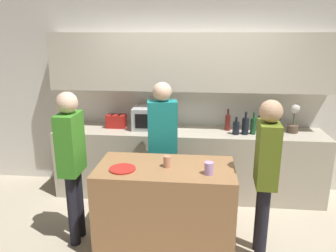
# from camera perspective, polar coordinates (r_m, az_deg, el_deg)

# --- Properties ---
(back_wall) EXTENTS (6.40, 0.40, 2.70)m
(back_wall) POSITION_cam_1_polar(r_m,az_deg,el_deg) (4.54, 3.84, 7.58)
(back_wall) COLOR silver
(back_wall) RESTS_ON ground_plane
(back_counter) EXTENTS (3.60, 0.62, 0.93)m
(back_counter) POSITION_cam_1_polar(r_m,az_deg,el_deg) (4.56, 3.46, -6.40)
(back_counter) COLOR #B7AD99
(back_counter) RESTS_ON ground_plane
(kitchen_island) EXTENTS (1.38, 0.71, 0.91)m
(kitchen_island) POSITION_cam_1_polar(r_m,az_deg,el_deg) (3.50, -0.43, -13.91)
(kitchen_island) COLOR #996B42
(kitchen_island) RESTS_ON ground_plane
(microwave) EXTENTS (0.52, 0.39, 0.30)m
(microwave) POSITION_cam_1_polar(r_m,az_deg,el_deg) (4.47, -2.68, 1.42)
(microwave) COLOR #B7BABC
(microwave) RESTS_ON back_counter
(toaster) EXTENTS (0.26, 0.16, 0.18)m
(toaster) POSITION_cam_1_polar(r_m,az_deg,el_deg) (4.59, -9.01, 0.85)
(toaster) COLOR #B21E19
(toaster) RESTS_ON back_counter
(potted_plant) EXTENTS (0.14, 0.14, 0.40)m
(potted_plant) POSITION_cam_1_polar(r_m,az_deg,el_deg) (4.57, 21.05, 1.32)
(potted_plant) COLOR brown
(potted_plant) RESTS_ON back_counter
(bottle_0) EXTENTS (0.07, 0.07, 0.29)m
(bottle_0) POSITION_cam_1_polar(r_m,az_deg,el_deg) (4.46, 10.35, 0.66)
(bottle_0) COLOR maroon
(bottle_0) RESTS_ON back_counter
(bottle_1) EXTENTS (0.09, 0.09, 0.23)m
(bottle_1) POSITION_cam_1_polar(r_m,az_deg,el_deg) (4.31, 11.75, -0.30)
(bottle_1) COLOR black
(bottle_1) RESTS_ON back_counter
(bottle_2) EXTENTS (0.09, 0.09, 0.30)m
(bottle_2) POSITION_cam_1_polar(r_m,az_deg,el_deg) (4.33, 13.30, 0.03)
(bottle_2) COLOR black
(bottle_2) RESTS_ON back_counter
(bottle_3) EXTENTS (0.07, 0.07, 0.29)m
(bottle_3) POSITION_cam_1_polar(r_m,az_deg,el_deg) (4.36, 14.62, 0.04)
(bottle_3) COLOR #194723
(bottle_3) RESTS_ON back_counter
(bottle_4) EXTENTS (0.06, 0.06, 0.29)m
(bottle_4) POSITION_cam_1_polar(r_m,az_deg,el_deg) (4.52, 15.69, 0.46)
(bottle_4) COLOR #194723
(bottle_4) RESTS_ON back_counter
(bottle_5) EXTENTS (0.07, 0.07, 0.24)m
(bottle_5) POSITION_cam_1_polar(r_m,az_deg,el_deg) (4.50, 17.10, 0.09)
(bottle_5) COLOR #194723
(bottle_5) RESTS_ON back_counter
(bottle_6) EXTENTS (0.09, 0.09, 0.33)m
(bottle_6) POSITION_cam_1_polar(r_m,az_deg,el_deg) (4.51, 18.48, 0.41)
(bottle_6) COLOR black
(bottle_6) RESTS_ON back_counter
(plate_on_island) EXTENTS (0.26, 0.26, 0.01)m
(plate_on_island) POSITION_cam_1_polar(r_m,az_deg,el_deg) (3.25, -7.95, -7.41)
(plate_on_island) COLOR red
(plate_on_island) RESTS_ON kitchen_island
(cup_0) EXTENTS (0.09, 0.09, 0.12)m
(cup_0) POSITION_cam_1_polar(r_m,az_deg,el_deg) (3.12, 7.13, -7.32)
(cup_0) COLOR #BE95E0
(cup_0) RESTS_ON kitchen_island
(cup_1) EXTENTS (0.07, 0.07, 0.12)m
(cup_1) POSITION_cam_1_polar(r_m,az_deg,el_deg) (3.26, -0.17, -6.21)
(cup_1) COLOR tan
(cup_1) RESTS_ON kitchen_island
(person_left) EXTENTS (0.21, 0.35, 1.61)m
(person_left) POSITION_cam_1_polar(r_m,az_deg,el_deg) (3.28, 16.70, -6.96)
(person_left) COLOR black
(person_left) RESTS_ON ground_plane
(person_center) EXTENTS (0.37, 0.24, 1.66)m
(person_center) POSITION_cam_1_polar(r_m,az_deg,el_deg) (3.85, -0.99, -2.29)
(person_center) COLOR black
(person_center) RESTS_ON ground_plane
(person_right) EXTENTS (0.22, 0.34, 1.64)m
(person_right) POSITION_cam_1_polar(r_m,az_deg,el_deg) (3.51, -16.47, -5.05)
(person_right) COLOR black
(person_right) RESTS_ON ground_plane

